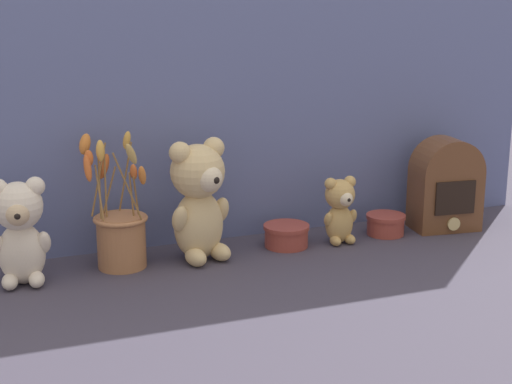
{
  "coord_description": "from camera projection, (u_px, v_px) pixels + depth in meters",
  "views": [
    {
      "loc": [
        -0.66,
        -1.7,
        0.64
      ],
      "look_at": [
        0.0,
        0.02,
        0.16
      ],
      "focal_mm": 55.0,
      "sensor_mm": 36.0,
      "label": 1
    }
  ],
  "objects": [
    {
      "name": "flower_vase",
      "position": [
        120.0,
        232.0,
        1.83
      ],
      "size": [
        0.15,
        0.18,
        0.32
      ],
      "color": "#AD7047",
      "rests_on": "ground"
    },
    {
      "name": "teddy_bear_medium",
      "position": [
        20.0,
        230.0,
        1.71
      ],
      "size": [
        0.13,
        0.12,
        0.24
      ],
      "color": "beige",
      "rests_on": "ground"
    },
    {
      "name": "backdrop_wall",
      "position": [
        235.0,
        87.0,
        1.97
      ],
      "size": [
        1.72,
        0.02,
        0.79
      ],
      "color": "slate",
      "rests_on": "ground"
    },
    {
      "name": "teddy_bear_small",
      "position": [
        340.0,
        209.0,
        2.0
      ],
      "size": [
        0.09,
        0.09,
        0.17
      ],
      "color": "tan",
      "rests_on": "ground"
    },
    {
      "name": "decorative_tin_tall",
      "position": [
        286.0,
        235.0,
        1.98
      ],
      "size": [
        0.12,
        0.12,
        0.06
      ],
      "color": "#993D33",
      "rests_on": "ground"
    },
    {
      "name": "ground_plane",
      "position": [
        259.0,
        255.0,
        1.92
      ],
      "size": [
        4.0,
        4.0,
        0.0
      ],
      "primitive_type": "plane",
      "color": "#3D3847"
    },
    {
      "name": "decorative_tin_short",
      "position": [
        386.0,
        224.0,
        2.08
      ],
      "size": [
        0.1,
        0.1,
        0.05
      ],
      "color": "#993D33",
      "rests_on": "ground"
    },
    {
      "name": "teddy_bear_large",
      "position": [
        199.0,
        198.0,
        1.86
      ],
      "size": [
        0.17,
        0.15,
        0.29
      ],
      "color": "#DBBC84",
      "rests_on": "ground"
    },
    {
      "name": "vintage_radio",
      "position": [
        446.0,
        185.0,
        2.11
      ],
      "size": [
        0.19,
        0.13,
        0.25
      ],
      "color": "brown",
      "rests_on": "ground"
    }
  ]
}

